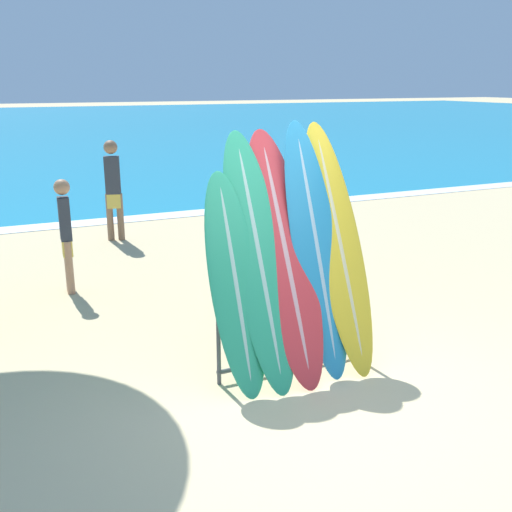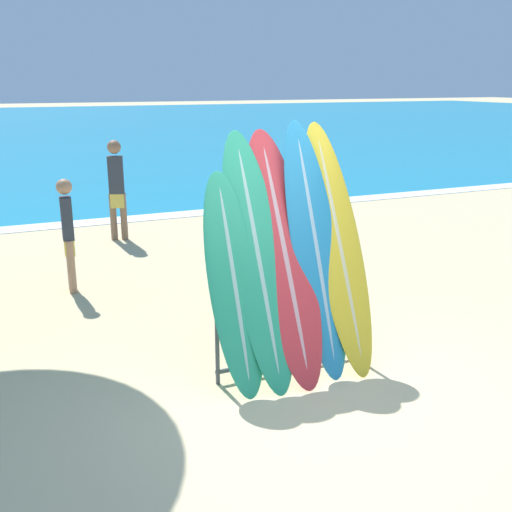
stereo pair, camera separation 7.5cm
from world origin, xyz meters
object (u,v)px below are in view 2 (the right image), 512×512
Objects in this scene: surfboard_slot_1 at (257,259)px; surfboard_slot_3 at (315,248)px; person_mid_beach at (117,186)px; surfboard_slot_4 at (338,246)px; surfboard_slot_0 at (234,283)px; person_near_water at (68,231)px; surfboard_slot_2 at (284,255)px; person_far_left at (293,206)px; surfboard_rack at (289,323)px.

surfboard_slot_1 is 0.97× the size of surfboard_slot_3.
surfboard_slot_1 is 5.67m from person_mid_beach.
person_mid_beach is at bearing 101.08° from surfboard_slot_4.
surfboard_slot_0 is 0.34m from surfboard_slot_1.
surfboard_slot_1 reaches higher than person_near_water.
surfboard_slot_2 is 3.56m from person_near_water.
surfboard_slot_4 is at bearing -141.52° from person_near_water.
surfboard_slot_1 reaches higher than person_far_left.
person_mid_beach is at bearing -21.04° from person_near_water.
person_mid_beach is (-0.53, 5.75, 0.47)m from surfboard_rack.
surfboard_slot_2 is 1.37× the size of person_far_left.
surfboard_slot_2 is at bearing 180.00° from surfboard_slot_4.
person_near_water is 2.76m from person_mid_beach.
surfboard_slot_3 is 1.35× the size of person_mid_beach.
person_mid_beach is at bearing 95.29° from surfboard_rack.
surfboard_slot_3 reaches higher than person_far_left.
surfboard_slot_3 is (0.88, 0.08, 0.21)m from surfboard_slot_0.
person_mid_beach reaches higher than person_far_left.
person_near_water is 0.91× the size of person_far_left.
surfboard_rack is 0.66× the size of surfboard_slot_2.
surfboard_slot_2 is at bearing 97.70° from surfboard_rack.
surfboard_slot_3 is 1.01× the size of surfboard_slot_4.
surfboard_slot_2 is 0.33m from surfboard_slot_3.
surfboard_rack is 0.63× the size of surfboard_slot_3.
surfboard_slot_4 is at bearing -178.07° from person_far_left.
surfboard_slot_4 is at bearing 1.56° from surfboard_slot_3.
surfboard_slot_3 is at bearing 14.86° from surfboard_rack.
surfboard_rack is 0.74m from surfboard_slot_0.
person_mid_beach is (-0.85, 5.67, -0.23)m from surfboard_slot_3.
surfboard_slot_4 is (1.14, 0.09, 0.20)m from surfboard_slot_0.
person_mid_beach reaches higher than surfboard_rack.
surfboard_slot_2 is at bearing -149.29° from person_near_water.
person_near_water is (-1.66, 3.23, 0.34)m from surfboard_rack.
surfboard_slot_4 reaches higher than surfboard_slot_0.
surfboard_slot_3 is at bearing -144.89° from person_near_water.
surfboard_slot_0 reaches higher than surfboard_rack.
surfboard_slot_3 is at bearing 5.47° from surfboard_slot_0.
surfboard_slot_3 is 1.56× the size of person_near_water.
surfboard_slot_0 is at bearing -158.31° from person_near_water.
surfboard_slot_1 is at bearing -178.66° from surfboard_slot_2.
surfboard_slot_3 is at bearing -0.06° from surfboard_slot_1.
surfboard_slot_1 is at bearing -71.53° from person_mid_beach.
surfboard_slot_3 is (0.33, -0.01, 0.04)m from surfboard_slot_2.
surfboard_rack is 0.86× the size of person_mid_beach.
surfboard_slot_3 reaches higher than surfboard_rack.
surfboard_slot_1 is at bearing 179.94° from surfboard_slot_3.
surfboard_slot_3 is 3.73m from person_near_water.
surfboard_slot_2 is 1.30× the size of person_mid_beach.
surfboard_slot_1 is 1.30× the size of person_mid_beach.
surfboard_slot_3 reaches higher than person_mid_beach.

